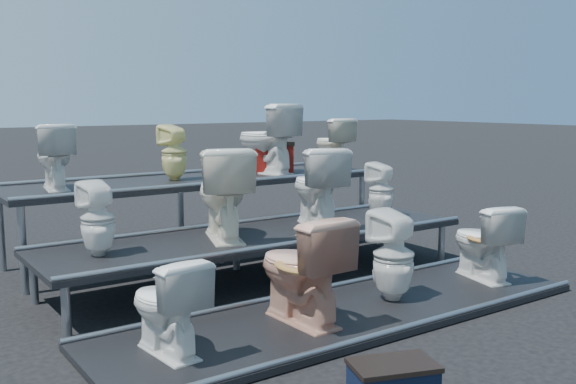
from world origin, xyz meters
TOP-DOWN VIEW (x-y plane):
  - ground at (0.00, 0.00)m, footprint 80.00×80.00m
  - tier_front at (0.00, -1.30)m, footprint 4.20×1.20m
  - tier_mid at (0.00, 0.00)m, footprint 4.20×1.20m
  - tier_back at (0.00, 1.30)m, footprint 4.20×1.20m
  - toilet_0 at (-1.56, -1.30)m, footprint 0.42×0.67m
  - toilet_1 at (-0.47, -1.30)m, footprint 0.48×0.82m
  - toilet_2 at (0.47, -1.30)m, footprint 0.37×0.37m
  - toilet_3 at (1.62, -1.30)m, footprint 0.56×0.77m
  - toilet_4 at (-1.57, 0.00)m, footprint 0.30×0.31m
  - toilet_5 at (-0.41, 0.00)m, footprint 0.72×0.94m
  - toilet_6 at (0.66, 0.00)m, footprint 0.67×0.89m
  - toilet_7 at (1.53, 0.00)m, footprint 0.31×0.32m
  - toilet_8 at (-1.55, 1.30)m, footprint 0.44×0.67m
  - toilet_9 at (-0.29, 1.30)m, footprint 0.33×0.34m
  - toilet_10 at (0.89, 1.30)m, footprint 0.60×0.88m
  - toilet_11 at (1.90, 1.30)m, footprint 0.45×0.67m
  - red_crate at (1.03, 1.37)m, footprint 0.56×0.52m
  - step_stool at (-0.68, -2.50)m, footprint 0.54×0.43m

SIDE VIEW (x-z plane):
  - ground at x=0.00m, z-range 0.00..0.00m
  - tier_front at x=0.00m, z-range 0.00..0.06m
  - step_stool at x=-0.68m, z-range 0.00..0.17m
  - tier_mid at x=0.00m, z-range 0.00..0.46m
  - toilet_0 at x=-1.56m, z-range 0.06..0.72m
  - toilet_3 at x=1.62m, z-range 0.06..0.77m
  - tier_back at x=0.00m, z-range 0.00..0.86m
  - toilet_2 at x=0.47m, z-range 0.06..0.82m
  - toilet_1 at x=-0.47m, z-range 0.06..0.88m
  - toilet_7 at x=1.53m, z-range 0.46..1.06m
  - toilet_4 at x=-1.57m, z-range 0.46..1.07m
  - toilet_6 at x=0.66m, z-range 0.46..1.26m
  - toilet_5 at x=-0.41m, z-range 0.46..1.30m
  - red_crate at x=1.03m, z-range 0.86..1.18m
  - toilet_9 at x=-0.29m, z-range 0.86..1.46m
  - toilet_8 at x=-1.55m, z-range 0.86..1.50m
  - toilet_11 at x=1.90m, z-range 0.86..1.50m
  - toilet_10 at x=0.89m, z-range 0.86..1.68m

